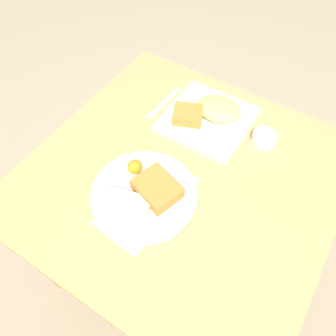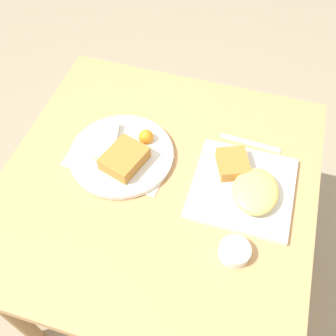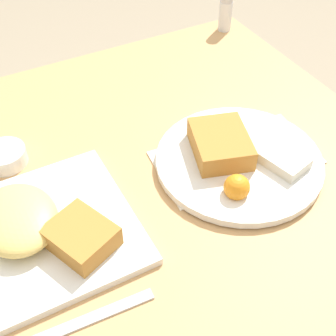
# 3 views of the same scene
# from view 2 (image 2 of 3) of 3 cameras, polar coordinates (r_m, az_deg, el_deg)

# --- Properties ---
(ground_plane) EXTENTS (8.00, 8.00, 0.00)m
(ground_plane) POSITION_cam_2_polar(r_m,az_deg,el_deg) (1.72, -1.02, -15.19)
(ground_plane) COLOR gray
(dining_table) EXTENTS (0.88, 0.87, 0.71)m
(dining_table) POSITION_cam_2_polar(r_m,az_deg,el_deg) (1.17, -1.45, -4.24)
(dining_table) COLOR tan
(dining_table) RESTS_ON ground_plane
(menu_card) EXTENTS (0.18, 0.31, 0.00)m
(menu_card) POSITION_cam_2_polar(r_m,az_deg,el_deg) (1.14, -7.28, 1.11)
(menu_card) COLOR beige
(menu_card) RESTS_ON dining_table
(plate_square_near) EXTENTS (0.27, 0.27, 0.06)m
(plate_square_near) POSITION_cam_2_polar(r_m,az_deg,el_deg) (1.08, 11.26, -2.53)
(plate_square_near) COLOR white
(plate_square_near) RESTS_ON dining_table
(plate_oval_far) EXTENTS (0.30, 0.30, 0.05)m
(plate_oval_far) POSITION_cam_2_polar(r_m,az_deg,el_deg) (1.13, -6.68, 2.11)
(plate_oval_far) COLOR white
(plate_oval_far) RESTS_ON menu_card
(sauce_ramekin) EXTENTS (0.08, 0.08, 0.03)m
(sauce_ramekin) POSITION_cam_2_polar(r_m,az_deg,el_deg) (0.98, 9.62, -11.83)
(sauce_ramekin) COLOR white
(sauce_ramekin) RESTS_ON dining_table
(butter_knife) EXTENTS (0.03, 0.18, 0.00)m
(butter_knife) POSITION_cam_2_polar(r_m,az_deg,el_deg) (1.20, 11.79, 3.58)
(butter_knife) COLOR silver
(butter_knife) RESTS_ON dining_table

